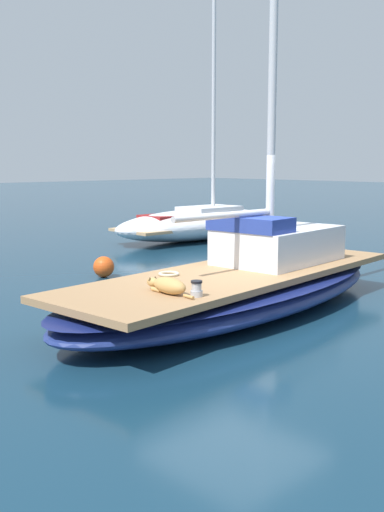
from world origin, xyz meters
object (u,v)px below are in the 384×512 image
(deck_winch, at_px, (197,289))
(mooring_buoy, at_px, (104,267))
(dog_tan, at_px, (168,285))
(coiled_rope, at_px, (169,274))
(sailboat_main, at_px, (237,291))
(moored_boat_port_side, at_px, (199,223))

(deck_winch, distance_m, mooring_buoy, 5.11)
(dog_tan, xyz_separation_m, mooring_buoy, (-4.32, 2.02, -0.55))
(deck_winch, distance_m, coiled_rope, 1.53)
(sailboat_main, relative_size, mooring_buoy, 16.88)
(dog_tan, xyz_separation_m, coiled_rope, (-0.95, 0.86, -0.08))
(dog_tan, height_order, moored_boat_port_side, moored_boat_port_side)
(moored_boat_port_side, bearing_deg, deck_winch, -44.50)
(deck_winch, bearing_deg, moored_boat_port_side, 135.50)
(coiled_rope, relative_size, mooring_buoy, 0.74)
(dog_tan, bearing_deg, sailboat_main, 103.98)
(dog_tan, distance_m, moored_boat_port_side, 10.71)
(sailboat_main, xyz_separation_m, mooring_buoy, (-3.85, 0.13, -0.12))
(moored_boat_port_side, bearing_deg, mooring_buoy, -62.11)
(dog_tan, distance_m, mooring_buoy, 4.80)
(coiled_rope, distance_m, mooring_buoy, 3.60)
(dog_tan, relative_size, moored_boat_port_side, 0.13)
(deck_winch, bearing_deg, mooring_buoy, 158.30)
(dog_tan, distance_m, deck_winch, 0.42)
(moored_boat_port_side, relative_size, mooring_buoy, 17.11)
(dog_tan, relative_size, deck_winch, 4.54)
(sailboat_main, distance_m, mooring_buoy, 3.85)
(sailboat_main, xyz_separation_m, dog_tan, (0.47, -1.90, 0.43))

